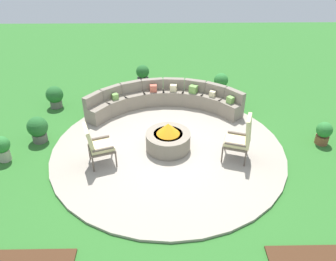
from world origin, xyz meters
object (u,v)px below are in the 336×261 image
Objects in this scene: lounge_chair_front_left at (97,144)px; potted_plant_0 at (2,147)px; curved_stone_bench at (164,100)px; potted_plant_1 at (324,132)px; potted_plant_5 at (221,83)px; fire_pit at (168,139)px; potted_plant_3 at (55,96)px; potted_plant_2 at (38,128)px; potted_plant_4 at (143,75)px; lounge_chair_front_right at (241,138)px.

lounge_chair_front_left is 1.64× the size of potted_plant_0.
potted_plant_1 is at bearing -23.93° from curved_stone_bench.
potted_plant_5 reaches higher than potted_plant_1.
fire_pit is 0.24× the size of curved_stone_bench.
potted_plant_0 is at bearing -101.07° from potted_plant_3.
potted_plant_1 is (7.84, 0.57, -0.05)m from potted_plant_0.
lounge_chair_front_left is 1.58× the size of potted_plant_3.
potted_plant_4 is (2.52, 3.27, 0.04)m from potted_plant_2.
potted_plant_0 is 0.93× the size of potted_plant_2.
potted_plant_1 is (3.94, 0.24, -0.01)m from fire_pit.
curved_stone_bench is 6.36× the size of potted_plant_5.
lounge_chair_front_right is 1.73× the size of potted_plant_3.
lounge_chair_front_left is 3.28m from lounge_chair_front_right.
potted_plant_5 is (1.77, 3.16, 0.05)m from fire_pit.
potted_plant_1 is at bearing -53.39° from potted_plant_5.
lounge_chair_front_left is at bearing -100.74° from potted_plant_4.
fire_pit is at bearing 4.89° from potted_plant_0.
lounge_chair_front_left is 1.50× the size of potted_plant_5.
potted_plant_2 is 1.03× the size of potted_plant_3.
fire_pit is at bearing -34.64° from potted_plant_3.
lounge_chair_front_right reaches higher than potted_plant_3.
potted_plant_3 is at bearing 79.41° from lounge_chair_front_right.
potted_plant_0 is (-2.29, 0.26, -0.24)m from lounge_chair_front_left.
potted_plant_3 is at bearing 145.36° from fire_pit.
lounge_chair_front_right is 2.40m from potted_plant_1.
curved_stone_bench is at bearing 129.66° from lounge_chair_front_left.
lounge_chair_front_right is (3.27, 0.13, 0.03)m from lounge_chair_front_left.
lounge_chair_front_right reaches higher than curved_stone_bench.
lounge_chair_front_right is at bearing -163.06° from potted_plant_1.
potted_plant_5 is (5.67, 3.49, 0.01)m from potted_plant_0.
curved_stone_bench is at bearing -5.48° from potted_plant_3.
potted_plant_2 is 5.74m from potted_plant_5.
potted_plant_4 is (-0.79, 3.75, 0.08)m from fire_pit.
lounge_chair_front_right is 1.50× the size of potted_plant_4.
potted_plant_4 reaches higher than potted_plant_1.
fire_pit is at bearing -119.24° from potted_plant_5.
potted_plant_4 is at bearing 101.87° from fire_pit.
lounge_chair_front_right reaches higher than potted_plant_5.
curved_stone_bench reaches higher than potted_plant_3.
potted_plant_1 is at bearing 4.17° from potted_plant_0.
potted_plant_5 reaches higher than potted_plant_2.
potted_plant_3 is 0.87× the size of potted_plant_4.
curved_stone_bench is 4.25× the size of lounge_chair_front_left.
potted_plant_3 is (-7.31, 2.10, 0.04)m from potted_plant_1.
lounge_chair_front_right is at bearing -28.96° from potted_plant_3.
lounge_chair_front_right is 1.80× the size of potted_plant_0.
potted_plant_0 is at bearing 107.12° from lounge_chair_front_right.
fire_pit is 4.11m from potted_plant_3.
potted_plant_3 is at bearing 92.14° from potted_plant_2.
potted_plant_2 is (-7.24, 0.24, 0.05)m from potted_plant_1.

